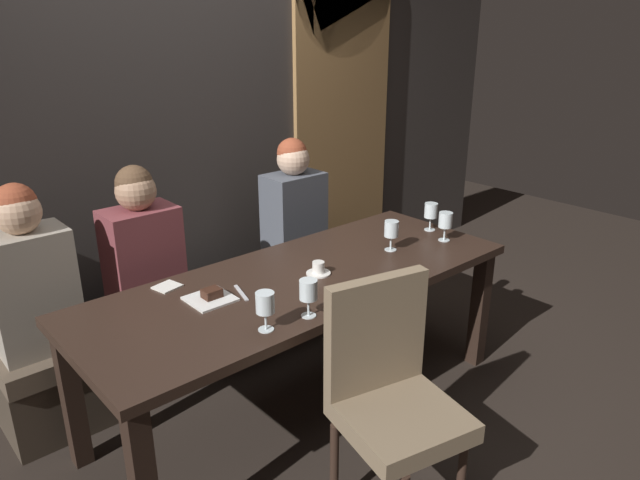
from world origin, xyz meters
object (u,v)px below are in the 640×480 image
(dining_table, at_px, (302,293))
(diner_bearded, at_px, (142,246))
(wine_glass_near_right, at_px, (445,221))
(wine_glass_center_back, at_px, (265,304))
(diner_redhead, at_px, (29,274))
(wine_glass_far_left, at_px, (308,291))
(wine_glass_end_right, at_px, (431,211))
(dessert_plate, at_px, (211,297))
(wine_glass_far_right, at_px, (391,230))
(banquette_bench, at_px, (228,319))
(chair_near_side, at_px, (390,387))
(espresso_cup, at_px, (318,269))
(diner_far_end, at_px, (294,205))
(fork_on_table, at_px, (241,293))

(dining_table, distance_m, diner_bearded, 0.86)
(wine_glass_near_right, height_order, wine_glass_center_back, same)
(diner_redhead, height_order, wine_glass_far_left, diner_redhead)
(wine_glass_end_right, bearing_deg, dining_table, -179.18)
(wine_glass_near_right, xyz_separation_m, dessert_plate, (-1.38, 0.22, -0.10))
(diner_bearded, xyz_separation_m, dessert_plate, (0.03, -0.61, -0.07))
(wine_glass_far_left, height_order, wine_glass_far_right, same)
(wine_glass_near_right, bearing_deg, banquette_bench, 137.15)
(dining_table, relative_size, wine_glass_center_back, 13.41)
(wine_glass_near_right, height_order, wine_glass_end_right, same)
(chair_near_side, distance_m, wine_glass_end_right, 1.40)
(wine_glass_end_right, bearing_deg, espresso_cup, -177.16)
(dining_table, distance_m, wine_glass_far_left, 0.45)
(wine_glass_far_right, bearing_deg, wine_glass_far_left, -161.17)
(chair_near_side, distance_m, wine_glass_far_left, 0.50)
(diner_far_end, xyz_separation_m, wine_glass_near_right, (0.38, -0.87, 0.03))
(banquette_bench, distance_m, wine_glass_end_right, 1.36)
(diner_bearded, bearing_deg, wine_glass_center_back, -87.27)
(wine_glass_near_right, xyz_separation_m, wine_glass_center_back, (-1.36, -0.16, 0.00))
(dessert_plate, bearing_deg, wine_glass_far_left, -60.83)
(dessert_plate, bearing_deg, banquette_bench, 53.49)
(diner_bearded, xyz_separation_m, diner_far_end, (1.03, 0.04, -0.00))
(diner_far_end, relative_size, fork_on_table, 4.65)
(wine_glass_end_right, bearing_deg, diner_redhead, 161.68)
(diner_far_end, height_order, wine_glass_far_right, diner_far_end)
(dessert_plate, bearing_deg, espresso_cup, -11.05)
(dining_table, xyz_separation_m, fork_on_table, (-0.33, 0.04, 0.09))
(wine_glass_far_right, height_order, wine_glass_end_right, same)
(espresso_cup, bearing_deg, dining_table, 158.31)
(dining_table, bearing_deg, chair_near_side, -102.29)
(wine_glass_far_right, xyz_separation_m, dessert_plate, (-1.04, 0.12, -0.10))
(diner_bearded, relative_size, wine_glass_far_right, 4.83)
(chair_near_side, distance_m, wine_glass_center_back, 0.58)
(diner_far_end, bearing_deg, diner_bearded, -177.64)
(banquette_bench, xyz_separation_m, wine_glass_center_back, (-0.44, -1.00, 0.62))
(banquette_bench, xyz_separation_m, chair_near_side, (-0.16, -1.42, 0.33))
(chair_near_side, bearing_deg, wine_glass_end_right, 32.64)
(espresso_cup, bearing_deg, diner_redhead, 147.16)
(wine_glass_near_right, bearing_deg, fork_on_table, 171.41)
(diner_far_end, bearing_deg, banquette_bench, -177.27)
(wine_glass_end_right, bearing_deg, wine_glass_far_right, -171.27)
(banquette_bench, bearing_deg, diner_bearded, -178.03)
(wine_glass_far_right, bearing_deg, diner_far_end, 92.93)
(wine_glass_far_left, distance_m, wine_glass_center_back, 0.20)
(diner_redhead, relative_size, wine_glass_end_right, 4.86)
(fork_on_table, bearing_deg, diner_far_end, 54.87)
(wine_glass_far_left, bearing_deg, espresso_cup, 43.21)
(wine_glass_near_right, xyz_separation_m, wine_glass_end_right, (0.08, 0.16, 0.00))
(diner_far_end, bearing_deg, wine_glass_near_right, -66.78)
(banquette_bench, xyz_separation_m, wine_glass_end_right, (0.99, -0.69, 0.63))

